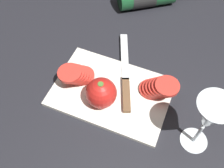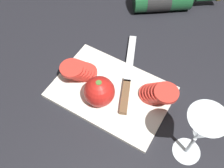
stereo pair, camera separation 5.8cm
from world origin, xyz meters
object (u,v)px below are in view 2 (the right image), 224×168
(tomato_slice_stack_near, at_px, (158,93))
(whole_tomato, at_px, (99,91))
(wine_bottle, at_px, (164,0))
(knife, at_px, (126,87))
(wine_glass, at_px, (201,130))
(tomato_slice_stack_far, at_px, (79,70))

(tomato_slice_stack_near, bearing_deg, whole_tomato, 31.41)
(whole_tomato, bearing_deg, tomato_slice_stack_near, -148.59)
(tomato_slice_stack_near, bearing_deg, wine_bottle, -68.01)
(tomato_slice_stack_near, bearing_deg, knife, 7.45)
(wine_glass, height_order, tomato_slice_stack_near, wine_glass)
(wine_bottle, height_order, wine_glass, wine_glass)
(wine_glass, bearing_deg, tomato_slice_stack_near, -36.62)
(whole_tomato, bearing_deg, knife, -122.42)
(whole_tomato, xyz_separation_m, knife, (-0.05, -0.07, -0.04))
(wine_bottle, bearing_deg, wine_glass, 120.86)
(wine_glass, height_order, knife, wine_glass)
(wine_bottle, relative_size, tomato_slice_stack_far, 2.75)
(wine_glass, distance_m, knife, 0.26)
(wine_bottle, height_order, whole_tomato, whole_tomato)
(wine_glass, height_order, tomato_slice_stack_far, wine_glass)
(knife, distance_m, tomato_slice_stack_far, 0.14)
(wine_bottle, bearing_deg, knife, 98.68)
(wine_bottle, bearing_deg, whole_tomato, 91.64)
(wine_glass, relative_size, knife, 0.67)
(whole_tomato, height_order, tomato_slice_stack_far, whole_tomato)
(wine_glass, relative_size, whole_tomato, 2.20)
(wine_glass, bearing_deg, wine_bottle, -59.14)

